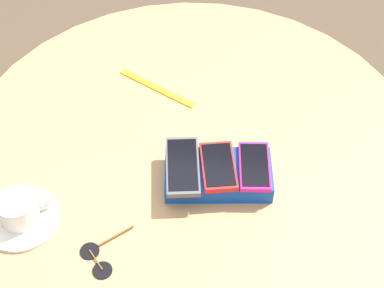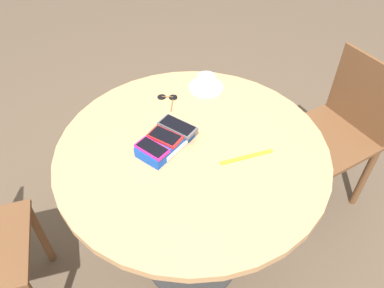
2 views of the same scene
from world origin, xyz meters
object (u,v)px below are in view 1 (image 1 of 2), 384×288
(round_table, at_px, (192,189))
(phone_red, at_px, (218,166))
(phone_magenta, at_px, (255,166))
(coffee_cup, at_px, (19,208))
(sunglasses, at_px, (99,257))
(lanyard_strap, at_px, (157,88))
(saucer, at_px, (21,218))
(phone_box, at_px, (218,175))
(phone_gray, at_px, (183,166))

(round_table, xyz_separation_m, phone_red, (-0.06, 0.07, 0.19))
(round_table, xyz_separation_m, phone_magenta, (-0.13, 0.06, 0.19))
(coffee_cup, xyz_separation_m, sunglasses, (-0.17, 0.06, -0.03))
(coffee_cup, relative_size, lanyard_strap, 0.48)
(phone_red, distance_m, sunglasses, 0.29)
(saucer, bearing_deg, lanyard_strap, -116.06)
(phone_magenta, bearing_deg, round_table, -24.34)
(round_table, distance_m, phone_box, 0.19)
(saucer, height_order, sunglasses, saucer)
(lanyard_strap, distance_m, sunglasses, 0.45)
(phone_red, distance_m, lanyard_strap, 0.30)
(phone_box, relative_size, phone_red, 1.75)
(phone_box, height_order, sunglasses, phone_box)
(phone_gray, distance_m, saucer, 0.33)
(round_table, distance_m, coffee_cup, 0.41)
(phone_magenta, distance_m, sunglasses, 0.35)
(round_table, relative_size, lanyard_strap, 4.93)
(phone_magenta, distance_m, saucer, 0.47)
(phone_box, relative_size, sunglasses, 1.89)
(phone_red, distance_m, coffee_cup, 0.39)
(phone_box, height_order, saucer, phone_box)
(phone_magenta, distance_m, phone_red, 0.07)
(lanyard_strap, xyz_separation_m, sunglasses, (0.02, 0.45, 0.00))
(phone_gray, height_order, coffee_cup, coffee_cup)
(lanyard_strap, bearing_deg, coffee_cup, 64.12)
(round_table, bearing_deg, phone_gray, 86.08)
(round_table, bearing_deg, sunglasses, 65.13)
(phone_magenta, bearing_deg, saucer, 20.50)
(coffee_cup, bearing_deg, phone_red, -157.62)
(sunglasses, bearing_deg, lanyard_strap, -92.94)
(phone_red, bearing_deg, sunglasses, 47.04)
(phone_magenta, bearing_deg, phone_box, 9.31)
(coffee_cup, distance_m, lanyard_strap, 0.44)
(saucer, height_order, lanyard_strap, saucer)
(phone_red, bearing_deg, lanyard_strap, -54.63)
(phone_magenta, relative_size, sunglasses, 1.04)
(round_table, relative_size, phone_box, 4.40)
(phone_gray, bearing_deg, lanyard_strap, -68.00)
(phone_box, relative_size, phone_magenta, 1.82)
(phone_box, bearing_deg, phone_gray, 8.87)
(lanyard_strap, height_order, sunglasses, sunglasses)
(phone_box, xyz_separation_m, sunglasses, (0.20, 0.21, -0.02))
(round_table, distance_m, lanyard_strap, 0.24)
(phone_gray, height_order, saucer, phone_gray)
(phone_gray, bearing_deg, round_table, -93.92)
(phone_magenta, bearing_deg, lanyard_strap, -43.52)
(phone_magenta, height_order, lanyard_strap, phone_magenta)
(coffee_cup, bearing_deg, phone_magenta, -159.57)
(round_table, relative_size, sunglasses, 8.32)
(round_table, height_order, phone_gray, phone_gray)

